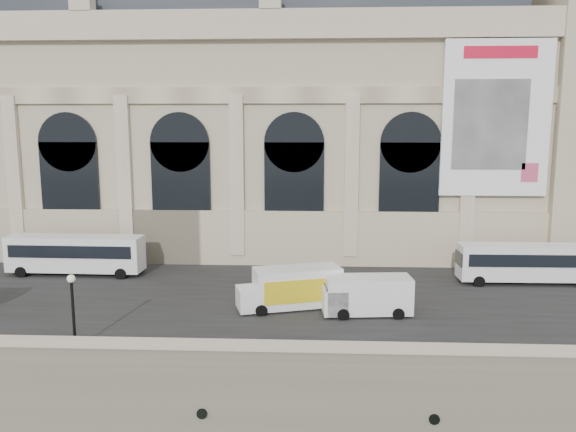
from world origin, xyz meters
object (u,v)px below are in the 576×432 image
bus_right (527,262)px  bus_left (75,253)px  lamp_right (73,313)px  box_truck (292,288)px  van_c (363,296)px

bus_right → bus_left: bearing=178.5°
bus_right → lamp_right: (-30.18, -14.71, 0.40)m
bus_right → box_truck: 19.61m
bus_right → box_truck: bearing=-159.3°
bus_left → lamp_right: lamp_right is taller
bus_right → lamp_right: lamp_right is taller
bus_left → box_truck: bus_left is taller
bus_right → van_c: 15.78m
bus_right → van_c: bearing=-149.5°
bus_left → van_c: (23.20, -8.96, -0.54)m
box_truck → lamp_right: size_ratio=1.70×
bus_left → lamp_right: (6.61, -15.66, 0.30)m
box_truck → bus_right: bearing=20.7°
bus_left → box_truck: (18.44, -7.87, -0.43)m
bus_left → lamp_right: bearing=-67.1°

